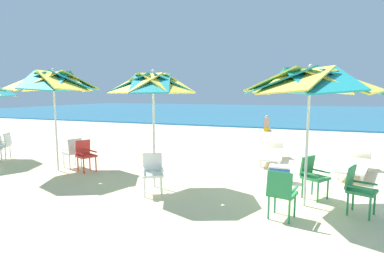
% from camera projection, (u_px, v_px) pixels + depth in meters
% --- Properties ---
extents(ground_plane, '(80.00, 80.00, 0.00)m').
position_uv_depth(ground_plane, '(307.00, 174.00, 8.40)').
color(ground_plane, beige).
extents(sea, '(80.00, 36.00, 0.10)m').
position_uv_depth(sea, '(311.00, 112.00, 34.79)').
color(sea, teal).
rests_on(sea, ground).
extents(surf_foam, '(80.00, 0.70, 0.01)m').
position_uv_depth(surf_foam, '(310.00, 131.00, 17.84)').
color(surf_foam, white).
rests_on(surf_foam, ground).
extents(beach_umbrella_0, '(2.46, 2.46, 2.69)m').
position_uv_depth(beach_umbrella_0, '(310.00, 82.00, 5.72)').
color(beach_umbrella_0, silver).
rests_on(beach_umbrella_0, ground).
extents(plastic_chair_0, '(0.52, 0.54, 0.87)m').
position_uv_depth(plastic_chair_0, '(281.00, 191.00, 5.31)').
color(plastic_chair_0, '#2D8C4C').
rests_on(plastic_chair_0, ground).
extents(plastic_chair_1, '(0.59, 0.57, 0.87)m').
position_uv_depth(plastic_chair_1, '(358.00, 187.00, 5.54)').
color(plastic_chair_1, '#2D8C4C').
rests_on(plastic_chair_1, ground).
extents(plastic_chair_2, '(0.63, 0.61, 0.87)m').
position_uv_depth(plastic_chair_2, '(313.00, 174.00, 6.42)').
color(plastic_chair_2, '#2D8C4C').
rests_on(plastic_chair_2, ground).
extents(beach_umbrella_1, '(2.04, 2.04, 2.68)m').
position_uv_depth(beach_umbrella_1, '(153.00, 85.00, 6.94)').
color(beach_umbrella_1, silver).
rests_on(beach_umbrella_1, ground).
extents(plastic_chair_3, '(0.61, 0.62, 0.87)m').
position_uv_depth(plastic_chair_3, '(153.00, 171.00, 6.70)').
color(plastic_chair_3, white).
rests_on(plastic_chair_3, ground).
extents(beach_umbrella_2, '(2.42, 2.42, 2.82)m').
position_uv_depth(beach_umbrella_2, '(53.00, 82.00, 8.43)').
color(beach_umbrella_2, silver).
rests_on(beach_umbrella_2, ground).
extents(plastic_chair_4, '(0.60, 0.58, 0.87)m').
position_uv_depth(plastic_chair_4, '(85.00, 154.00, 8.61)').
color(plastic_chair_4, red).
rests_on(plastic_chair_4, ground).
extents(plastic_chair_5, '(0.59, 0.57, 0.87)m').
position_uv_depth(plastic_chair_5, '(73.00, 151.00, 9.01)').
color(plastic_chair_5, white).
rests_on(plastic_chair_5, ground).
extents(plastic_chair_8, '(0.62, 0.60, 0.87)m').
position_uv_depth(plastic_chair_8, '(4.00, 144.00, 10.21)').
color(plastic_chair_8, white).
rests_on(plastic_chair_8, ground).
extents(sun_lounger_0, '(1.09, 2.23, 0.62)m').
position_uv_depth(sun_lounger_0, '(355.00, 164.00, 8.29)').
color(sun_lounger_0, white).
rests_on(sun_lounger_0, ground).
extents(sun_lounger_1, '(0.71, 2.17, 0.62)m').
position_uv_depth(sun_lounger_1, '(272.00, 153.00, 9.83)').
color(sun_lounger_1, white).
rests_on(sun_lounger_1, ground).
extents(cooler_box, '(0.50, 0.34, 0.40)m').
position_uv_depth(cooler_box, '(280.00, 173.00, 7.65)').
color(cooler_box, blue).
rests_on(cooler_box, ground).
extents(beachgoer_seated, '(0.30, 0.93, 0.92)m').
position_uv_depth(beachgoer_seated, '(267.00, 126.00, 17.86)').
color(beachgoer_seated, yellow).
rests_on(beachgoer_seated, ground).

